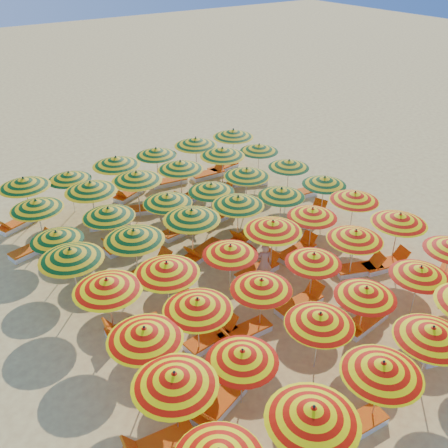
{
  "coord_description": "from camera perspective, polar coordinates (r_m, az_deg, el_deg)",
  "views": [
    {
      "loc": [
        -8.79,
        -12.28,
        10.75
      ],
      "look_at": [
        0.0,
        0.5,
        1.6
      ],
      "focal_mm": 40.0,
      "sensor_mm": 36.0,
      "label": 1
    }
  ],
  "objects": [
    {
      "name": "ground",
      "position": [
        18.54,
        0.88,
        -4.91
      ],
      "size": [
        120.0,
        120.0,
        0.0
      ],
      "primitive_type": "plane",
      "color": "#F4D06C",
      "rests_on": "ground"
    },
    {
      "name": "umbrella_1",
      "position": [
        11.42,
        10.15,
        -20.56
      ],
      "size": [
        2.46,
        2.46,
        2.21
      ],
      "color": "silver",
      "rests_on": "ground"
    },
    {
      "name": "umbrella_2",
      "position": [
        12.79,
        17.67,
        -15.43
      ],
      "size": [
        2.24,
        2.24,
        2.1
      ],
      "color": "silver",
      "rests_on": "ground"
    },
    {
      "name": "umbrella_3",
      "position": [
        14.16,
        22.7,
        -11.4
      ],
      "size": [
        2.13,
        2.13,
        2.08
      ],
      "color": "silver",
      "rests_on": "ground"
    },
    {
      "name": "umbrella_6",
      "position": [
        11.97,
        -5.67,
        -17.22
      ],
      "size": [
        2.33,
        2.33,
        2.17
      ],
      "color": "silver",
      "rests_on": "ground"
    },
    {
      "name": "umbrella_7",
      "position": [
        12.71,
        2.11,
        -14.79
      ],
      "size": [
        2.38,
        2.38,
        1.95
      ],
      "color": "silver",
      "rests_on": "ground"
    },
    {
      "name": "umbrella_8",
      "position": [
        13.81,
        10.91,
        -10.59
      ],
      "size": [
        2.02,
        2.02,
        2.03
      ],
      "color": "silver",
      "rests_on": "ground"
    },
    {
      "name": "umbrella_9",
      "position": [
        15.16,
        15.91,
        -7.5
      ],
      "size": [
        1.99,
        1.99,
        1.93
      ],
      "color": "silver",
      "rests_on": "ground"
    },
    {
      "name": "umbrella_10",
      "position": [
        16.51,
        21.52,
        -5.07
      ],
      "size": [
        2.39,
        2.39,
        1.95
      ],
      "color": "silver",
      "rests_on": "ground"
    },
    {
      "name": "umbrella_12",
      "position": [
        13.19,
        -9.06,
        -12.25
      ],
      "size": [
        2.13,
        2.13,
        2.13
      ],
      "color": "silver",
      "rests_on": "ground"
    },
    {
      "name": "umbrella_13",
      "position": [
        13.95,
        -3.04,
        -9.15
      ],
      "size": [
        2.42,
        2.42,
        2.1
      ],
      "color": "silver",
      "rests_on": "ground"
    },
    {
      "name": "umbrella_14",
      "position": [
        14.84,
        4.3,
        -6.9
      ],
      "size": [
        2.0,
        2.0,
        1.99
      ],
      "color": "silver",
      "rests_on": "ground"
    },
    {
      "name": "umbrella_15",
      "position": [
        16.23,
        10.21,
        -3.87
      ],
      "size": [
        2.43,
        2.43,
        1.94
      ],
      "color": "silver",
      "rests_on": "ground"
    },
    {
      "name": "umbrella_16",
      "position": [
        17.53,
        14.79,
        -1.23
      ],
      "size": [
        1.97,
        1.97,
        2.06
      ],
      "color": "silver",
      "rests_on": "ground"
    },
    {
      "name": "umbrella_17",
      "position": [
        18.87,
        19.44,
        0.59
      ],
      "size": [
        2.57,
        2.57,
        2.13
      ],
      "color": "silver",
      "rests_on": "ground"
    },
    {
      "name": "umbrella_18",
      "position": [
        14.92,
        -13.21,
        -6.76
      ],
      "size": [
        2.32,
        2.32,
        2.17
      ],
      "color": "silver",
      "rests_on": "ground"
    },
    {
      "name": "umbrella_19",
      "position": [
        15.31,
        -6.56,
        -5.0
      ],
      "size": [
        2.64,
        2.64,
        2.16
      ],
      "color": "silver",
      "rests_on": "ground"
    },
    {
      "name": "umbrella_20",
      "position": [
        16.33,
        0.73,
        -2.99
      ],
      "size": [
        2.33,
        2.33,
        1.96
      ],
      "color": "silver",
      "rests_on": "ground"
    },
    {
      "name": "umbrella_21",
      "position": [
        17.37,
        5.61,
        -0.22
      ],
      "size": [
        2.57,
        2.57,
        2.17
      ],
      "color": "silver",
      "rests_on": "ground"
    },
    {
      "name": "umbrella_22",
      "position": [
        18.75,
        10.07,
        1.29
      ],
      "size": [
        2.33,
        2.33,
        1.97
      ],
      "color": "silver",
      "rests_on": "ground"
    },
    {
      "name": "umbrella_23",
      "position": [
        20.13,
        14.71,
        3.08
      ],
      "size": [
        2.34,
        2.34,
        2.05
      ],
      "color": "silver",
      "rests_on": "ground"
    },
    {
      "name": "umbrella_24",
      "position": [
        16.48,
        -17.13,
        -3.31
      ],
      "size": [
        2.6,
        2.6,
        2.2
      ],
      "color": "silver",
      "rests_on": "ground"
    },
    {
      "name": "umbrella_25",
      "position": [
        17.01,
        -10.25,
        -1.23
      ],
      "size": [
        2.54,
        2.54,
        2.19
      ],
      "color": "silver",
      "rests_on": "ground"
    },
    {
      "name": "umbrella_26",
      "position": [
        17.92,
        -3.71,
        1.08
      ],
      "size": [
        2.18,
        2.18,
        2.22
      ],
      "color": "silver",
      "rests_on": "ground"
    },
    {
      "name": "umbrella_27",
      "position": [
        18.98,
        1.63,
        2.66
      ],
      "size": [
        2.43,
        2.43,
        2.14
      ],
      "color": "silver",
      "rests_on": "ground"
    },
    {
      "name": "umbrella_28",
      "position": [
        19.99,
        6.59,
        3.62
      ],
      "size": [
        2.21,
        2.21,
        2.01
      ],
      "color": "silver",
      "rests_on": "ground"
    },
    {
      "name": "umbrella_29",
      "position": [
        21.31,
        11.41,
        4.86
      ],
      "size": [
        2.17,
        2.17,
        1.96
      ],
      "color": "silver",
      "rests_on": "ground"
    },
    {
      "name": "umbrella_30",
      "position": [
        18.08,
        -18.61,
        -1.28
      ],
      "size": [
        2.38,
        2.38,
        1.93
      ],
      "color": "silver",
      "rests_on": "ground"
    },
    {
      "name": "umbrella_31",
      "position": [
        18.8,
        -13.07,
        1.32
      ],
      "size": [
        2.53,
        2.53,
        2.07
      ],
      "color": "silver",
      "rests_on": "ground"
    },
    {
      "name": "umbrella_32",
      "position": [
        19.41,
        -6.48,
        2.89
      ],
      "size": [
        2.3,
        2.3,
        2.05
      ],
      "color": "silver",
      "rests_on": "ground"
    },
    {
      "name": "umbrella_33",
      "position": [
        20.26,
        -1.47,
        4.18
      ],
      "size": [
        2.17,
        2.17,
        2.0
      ],
      "color": "silver",
      "rests_on": "ground"
    },
    {
      "name": "umbrella_34",
      "position": [
        21.41,
        2.62,
        5.92
      ],
      "size": [
        2.42,
        2.42,
        2.09
      ],
      "color": "silver",
      "rests_on": "ground"
    },
    {
      "name": "umbrella_35",
      "position": [
        22.71,
        7.43,
        6.84
      ],
      "size": [
        1.93,
        1.93,
        1.95
      ],
      "color": "silver",
      "rests_on": "ground"
    },
    {
      "name": "umbrella_36",
      "position": [
        20.05,
        -20.67,
        2.1
      ],
      "size": [
        2.42,
        2.42,
        2.11
      ],
      "color": "silver",
      "rests_on": "ground"
    },
    {
      "name": "umbrella_37",
      "position": [
        20.56,
        -15.0,
        4.14
      ],
      "size": [
        2.58,
        2.58,
        2.23
      ],
      "color": "silver",
      "rests_on": "ground"
    },
    {
      "name": "umbrella_38",
      "position": [
        21.06,
        -9.96,
        5.41
      ],
      "size": [
        2.53,
        2.53,
        2.23
      ],
      "color": "silver",
      "rests_on": "ground"
    },
    {
      "name": "umbrella_39",
      "position": [
        22.07,
        -5.0,
        6.71
      ],
      "size": [
        2.63,
        2.63,
        2.13
      ],
      "color": "silver",
      "rests_on": "ground"
    },
    {
      "name": "umbrella_40",
      "position": [
        23.19,
        -0.19,
        8.24
      ],
      "size": [
        2.15,
        2.15,
        2.22
      ],
      "color": "silver",
      "rests_on": "ground"
    },
    {
      "name": "umbrella_41",
      "position": [
        24.28,
        4.03,
        8.67
      ],
      "size": [
        2.15,
        2.15,
        1.98
      ],
      "color": "silver",
      "rests_on": "ground"
    },
    {
      "name": "umbrella_42",
      "position": [
        21.86,
        -21.9,
        4.43
      ],
      "size": [
        2.52,
        2.52,
        2.19
      ],
      "color": "silver",
      "rests_on": "ground"
    },
    {
      "name": "umbrella_43",
      "position": [
        22.35,
        -17.3,
        5.27
      ],
      "size": [
        2.26,
        2.26,
        1.96
      ],
      "color": "silver",
      "rests_on": "ground"
    },
    {
      "name": "umbrella_44",
      "position": [
        22.67,
        -12.24,
        7.03
      ],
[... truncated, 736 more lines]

